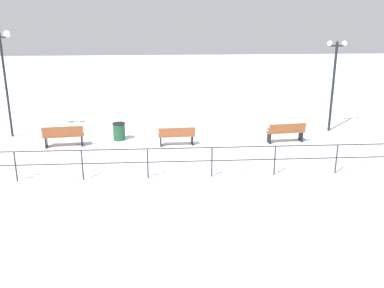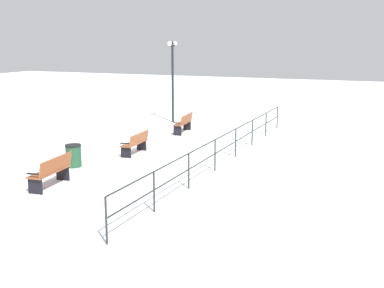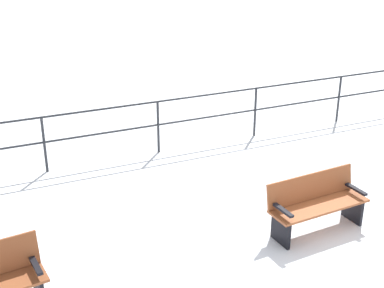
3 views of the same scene
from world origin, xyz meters
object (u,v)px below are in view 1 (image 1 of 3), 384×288
(bench_nearest, at_px, (286,132))
(trash_bin, at_px, (119,131))
(lamppost_near, at_px, (334,72))
(bench_second, at_px, (177,136))
(bench_third, at_px, (64,136))
(lamppost_middle, at_px, (2,58))

(bench_nearest, height_order, trash_bin, bench_nearest)
(bench_nearest, distance_m, lamppost_near, 4.02)
(bench_nearest, xyz_separation_m, bench_second, (-0.10, 4.85, -0.05))
(lamppost_near, bearing_deg, bench_nearest, 124.54)
(bench_nearest, bearing_deg, bench_third, 83.39)
(bench_second, height_order, bench_third, bench_third)
(bench_second, relative_size, lamppost_near, 0.37)
(bench_nearest, xyz_separation_m, bench_third, (0.05, 9.69, 0.00))
(bench_third, relative_size, trash_bin, 2.20)
(bench_second, distance_m, lamppost_middle, 8.47)
(bench_second, xyz_separation_m, lamppost_near, (1.95, -7.53, 2.41))
(bench_second, distance_m, trash_bin, 2.77)
(bench_nearest, relative_size, trash_bin, 2.18)
(bench_second, height_order, trash_bin, bench_second)
(bench_third, bearing_deg, lamppost_near, -88.21)
(bench_nearest, bearing_deg, lamppost_near, -61.77)
(lamppost_middle, bearing_deg, trash_bin, -100.28)
(trash_bin, bearing_deg, bench_second, -111.95)
(lamppost_near, height_order, trash_bin, lamppost_near)
(bench_second, height_order, lamppost_middle, lamppost_middle)
(lamppost_near, bearing_deg, lamppost_middle, 90.00)
(bench_third, xyz_separation_m, lamppost_near, (1.80, -12.37, 2.36))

